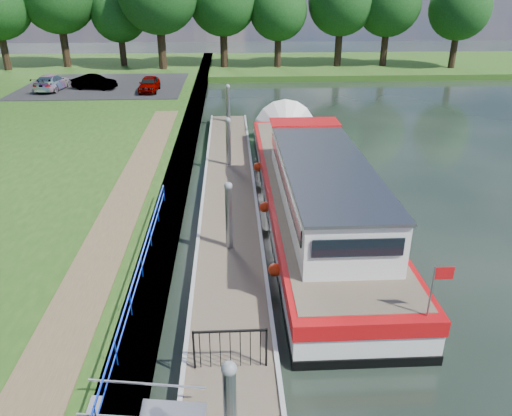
{
  "coord_description": "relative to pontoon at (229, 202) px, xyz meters",
  "views": [
    {
      "loc": [
        0.13,
        -7.64,
        9.31
      ],
      "look_at": [
        1.03,
        9.67,
        1.4
      ],
      "focal_mm": 35.0,
      "sensor_mm": 36.0,
      "label": 1
    }
  ],
  "objects": [
    {
      "name": "bank_edge",
      "position": [
        -2.55,
        2.0,
        0.2
      ],
      "size": [
        1.1,
        90.0,
        0.78
      ],
      "primitive_type": "cube",
      "color": "#473D2D",
      "rests_on": "ground"
    },
    {
      "name": "far_bank",
      "position": [
        12.0,
        39.0,
        0.12
      ],
      "size": [
        60.0,
        18.0,
        0.6
      ],
      "primitive_type": "cube",
      "color": "#244814",
      "rests_on": "ground"
    },
    {
      "name": "footpath",
      "position": [
        -4.4,
        -5.0,
        0.62
      ],
      "size": [
        1.6,
        40.0,
        0.05
      ],
      "primitive_type": "cube",
      "color": "brown",
      "rests_on": "riverbank"
    },
    {
      "name": "carpark",
      "position": [
        -11.0,
        25.0,
        0.62
      ],
      "size": [
        14.0,
        12.0,
        0.06
      ],
      "primitive_type": "cube",
      "color": "black",
      "rests_on": "riverbank"
    },
    {
      "name": "blue_fence",
      "position": [
        -2.75,
        -10.0,
        1.13
      ],
      "size": [
        0.04,
        18.04,
        0.72
      ],
      "color": "#0C2DBF",
      "rests_on": "riverbank"
    },
    {
      "name": "pontoon",
      "position": [
        0.0,
        0.0,
        0.0
      ],
      "size": [
        2.5,
        30.0,
        0.56
      ],
      "color": "brown",
      "rests_on": "ground"
    },
    {
      "name": "mooring_piles",
      "position": [
        0.0,
        0.0,
        1.1
      ],
      "size": [
        0.3,
        27.3,
        3.55
      ],
      "color": "gray",
      "rests_on": "ground"
    },
    {
      "name": "gate_panel",
      "position": [
        -0.0,
        -10.8,
        0.97
      ],
      "size": [
        1.85,
        0.05,
        1.15
      ],
      "color": "black",
      "rests_on": "ground"
    },
    {
      "name": "barge",
      "position": [
        3.6,
        -0.2,
        0.9
      ],
      "size": [
        4.36,
        21.15,
        4.78
      ],
      "color": "black",
      "rests_on": "ground"
    },
    {
      "name": "car_a",
      "position": [
        -6.57,
        21.95,
        1.28
      ],
      "size": [
        1.56,
        3.72,
        1.26
      ],
      "primitive_type": "imported",
      "rotation": [
        0.0,
        0.0,
        -0.02
      ],
      "color": "#999999",
      "rests_on": "carpark"
    },
    {
      "name": "car_b",
      "position": [
        -11.42,
        23.24,
        1.26
      ],
      "size": [
        3.86,
        2.04,
        1.21
      ],
      "primitive_type": "imported",
      "rotation": [
        0.0,
        0.0,
        1.36
      ],
      "color": "#999999",
      "rests_on": "carpark"
    },
    {
      "name": "car_c",
      "position": [
        -14.91,
        23.05,
        1.31
      ],
      "size": [
        2.28,
        4.7,
        1.32
      ],
      "primitive_type": "imported",
      "rotation": [
        0.0,
        0.0,
        3.04
      ],
      "color": "#999999",
      "rests_on": "carpark"
    }
  ]
}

